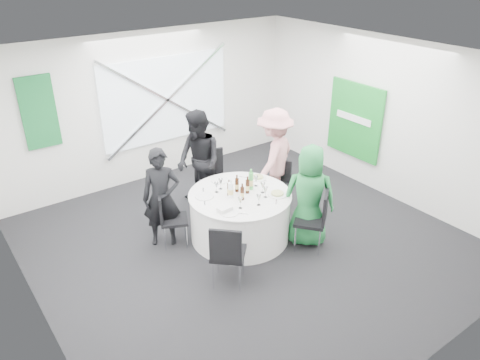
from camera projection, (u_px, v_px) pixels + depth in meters
floor at (248, 242)px, 7.22m from camera, size 6.00×6.00×0.00m
ceiling at (249, 60)px, 5.96m from camera, size 6.00×6.00×0.00m
wall_back at (152, 107)px, 8.75m from camera, size 6.00×0.00×6.00m
wall_front at (439, 265)px, 4.44m from camera, size 6.00×0.00×6.00m
wall_left at (26, 228)px, 5.01m from camera, size 0.00×6.00×6.00m
wall_right at (385, 118)px, 8.18m from camera, size 0.00×6.00×6.00m
window_panel at (166, 99)px, 8.84m from camera, size 2.60×0.03×1.60m
window_brace_a at (167, 100)px, 8.81m from camera, size 2.63×0.05×1.84m
window_brace_b at (167, 100)px, 8.81m from camera, size 2.63×0.05×1.84m
green_banner at (39, 112)px, 7.52m from camera, size 0.55×0.04×1.20m
green_sign at (355, 120)px, 8.67m from camera, size 0.05×1.20×1.40m
banquet_table at (240, 216)px, 7.20m from camera, size 1.56×1.56×0.76m
chair_back at (214, 175)px, 7.96m from camera, size 0.55×0.56×1.03m
chair_back_left at (169, 215)px, 6.97m from camera, size 0.53×0.53×0.87m
chair_back_right at (279, 180)px, 8.08m from camera, size 0.49×0.48×0.82m
chair_front_right at (316, 216)px, 6.84m from camera, size 0.61×0.61×0.96m
chair_front_left at (227, 251)px, 6.05m from camera, size 0.62×0.62×0.96m
person_man_back_left at (162, 198)px, 6.90m from camera, size 0.67×0.60×1.54m
person_man_back at (199, 162)px, 7.81m from camera, size 0.47×0.85×1.75m
person_woman_pink at (274, 158)px, 7.98m from camera, size 1.23×0.96×1.73m
person_woman_green at (309, 196)px, 6.91m from camera, size 0.91×0.90×1.59m
plate_back at (220, 180)px, 7.43m from camera, size 0.29×0.29×0.01m
plate_back_left at (204, 196)px, 6.95m from camera, size 0.28×0.28×0.01m
plate_back_right at (258, 178)px, 7.50m from camera, size 0.26×0.26×0.04m
plate_front_right at (277, 194)px, 7.00m from camera, size 0.29×0.29×0.04m
plate_front_left at (229, 212)px, 6.53m from camera, size 0.27×0.27×0.01m
napkin at (225, 209)px, 6.56m from camera, size 0.21×0.15×0.06m
beer_bottle_a at (229, 189)px, 6.96m from camera, size 0.06×0.06×0.26m
beer_bottle_b at (237, 185)px, 7.06m from camera, size 0.06×0.06×0.28m
beer_bottle_c at (248, 187)px, 7.02m from camera, size 0.06×0.06×0.27m
beer_bottle_d at (242, 194)px, 6.84m from camera, size 0.06×0.06×0.26m
green_water_bottle at (251, 181)px, 7.12m from camera, size 0.08×0.08×0.33m
clear_water_bottle at (231, 190)px, 6.88m from camera, size 0.08×0.08×0.30m
wine_glass_a at (256, 179)px, 7.21m from camera, size 0.07×0.07×0.17m
wine_glass_b at (240, 200)px, 6.60m from camera, size 0.07×0.07×0.17m
wine_glass_c at (266, 190)px, 6.89m from camera, size 0.07×0.07×0.17m
wine_glass_d at (221, 182)px, 7.12m from camera, size 0.07×0.07×0.17m
wine_glass_e at (216, 185)px, 7.03m from camera, size 0.07×0.07×0.17m
wine_glass_f at (259, 197)px, 6.68m from camera, size 0.07×0.07×0.17m
wine_glass_g at (263, 185)px, 7.02m from camera, size 0.07×0.07×0.17m
fork_a at (223, 212)px, 6.56m from camera, size 0.12×0.12×0.01m
knife_a at (243, 214)px, 6.51m from camera, size 0.11×0.12×0.01m
fork_b at (203, 190)px, 7.14m from camera, size 0.09×0.14×0.01m
knife_b at (205, 202)px, 6.80m from camera, size 0.08×0.14×0.01m
fork_c at (276, 202)px, 6.82m from camera, size 0.11×0.12×0.01m
knife_c at (277, 191)px, 7.10m from camera, size 0.12×0.12×0.01m
fork_d at (262, 181)px, 7.43m from camera, size 0.09×0.13×0.01m
knife_d at (244, 177)px, 7.54m from camera, size 0.09×0.14×0.01m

